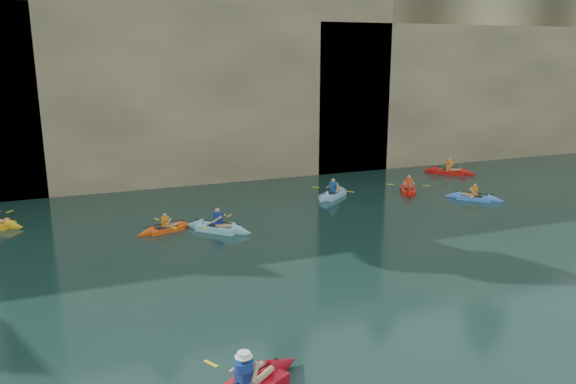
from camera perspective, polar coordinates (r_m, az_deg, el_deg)
name	(u,v)px	position (r m, az deg, el deg)	size (l,w,h in m)	color
ground	(348,380)	(14.26, 6.16, -18.42)	(160.00, 160.00, 0.00)	black
cliff	(151,77)	(41.04, -13.74, 11.33)	(70.00, 16.00, 12.00)	tan
cliff_slab_center	(204,86)	(34.14, -8.54, 10.60)	(24.00, 2.40, 11.40)	tan
cliff_slab_east	(476,91)	(43.35, 18.59, 9.69)	(26.00, 2.40, 9.84)	tan
sea_cave_center	(104,163)	(33.15, -18.17, 2.81)	(3.50, 1.00, 3.20)	black
sea_cave_east	(330,138)	(36.55, 4.25, 5.49)	(5.00, 1.00, 4.50)	black
kayaker_orange	(166,229)	(25.20, -12.34, -3.66)	(2.78, 2.01, 1.03)	#F74D0F
kayaker_ltblue_near	(218,228)	(24.84, -7.12, -3.62)	(2.92, 2.85, 1.30)	#86CAE0
kayaker_red_far	(408,189)	(32.23, 12.12, 0.25)	(2.29, 3.19, 1.20)	red
kayaker_ltblue_mid	(333,194)	(30.54, 4.58, -0.22)	(3.07, 2.68, 1.27)	#90C1F1
kayaker_blue_east	(474,198)	(31.42, 18.37, -0.53)	(2.62, 2.67, 1.09)	#4585ED
kayaker_extra_east	(449,171)	(37.71, 16.04, 2.02)	(2.95, 2.95, 1.30)	red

